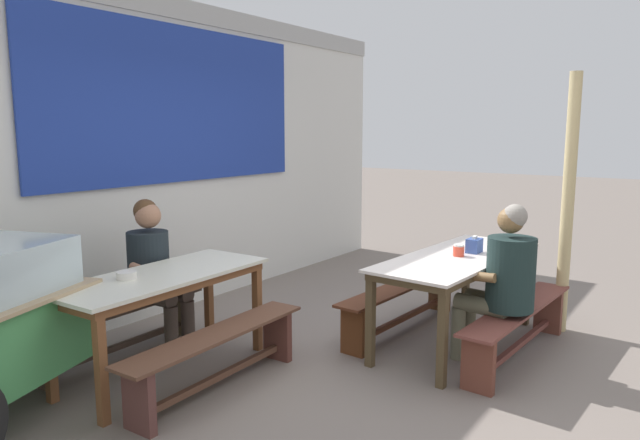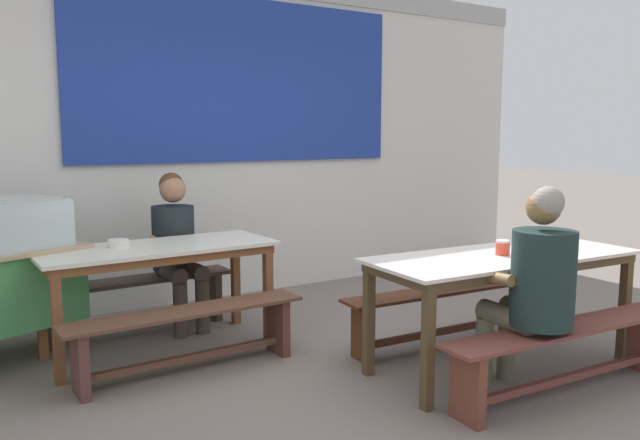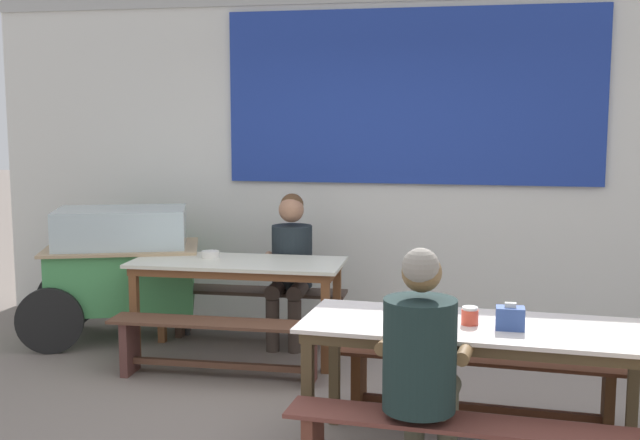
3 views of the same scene
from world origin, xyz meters
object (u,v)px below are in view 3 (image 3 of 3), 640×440
object	(u,v)px
dining_table_far	(238,271)
bench_near_back	(479,380)
bench_far_front	(218,341)
person_center_facing	(290,259)
bench_far_back	(256,305)
person_near_front	(422,357)
food_cart	(120,262)
tissue_box	(510,318)
soup_bowl	(210,254)
condiment_jar	(470,316)
dining_table_near	(475,337)

from	to	relation	value
dining_table_far	bench_near_back	world-z (taller)	dining_table_far
bench_far_front	person_center_facing	world-z (taller)	person_center_facing
bench_far_back	person_near_front	distance (m)	3.00
bench_far_back	food_cart	world-z (taller)	food_cart
person_center_facing	tissue_box	size ratio (longest dim) A/B	8.40
person_center_facing	soup_bowl	bearing A→B (deg)	-144.47
bench_near_back	condiment_jar	xyz separation A→B (m)	(-0.06, -0.54, 0.54)
tissue_box	soup_bowl	bearing A→B (deg)	143.08
bench_near_back	person_near_front	distance (m)	1.11
bench_far_front	food_cart	world-z (taller)	food_cart
dining_table_far	food_cart	bearing A→B (deg)	164.33
person_near_front	condiment_jar	xyz separation A→B (m)	(0.22, 0.44, 0.11)
dining_table_near	person_center_facing	bearing A→B (deg)	126.86
bench_far_front	condiment_jar	bearing A→B (deg)	-29.93
person_center_facing	food_cart	bearing A→B (deg)	-173.81
dining_table_near	condiment_jar	distance (m)	0.13
soup_bowl	tissue_box	bearing A→B (deg)	-36.92
food_cart	person_center_facing	bearing A→B (deg)	6.19
bench_far_back	tissue_box	distance (m)	2.98
food_cart	condiment_jar	size ratio (longest dim) A/B	18.03
bench_near_back	soup_bowl	distance (m)	2.42
person_near_front	tissue_box	distance (m)	0.59
bench_far_back	bench_near_back	distance (m)	2.42
food_cart	condiment_jar	bearing A→B (deg)	-32.62
bench_far_front	person_center_facing	xyz separation A→B (m)	(0.30, 1.00, 0.42)
dining_table_near	bench_near_back	xyz separation A→B (m)	(0.03, 0.53, -0.41)
dining_table_far	bench_far_back	xyz separation A→B (m)	(-0.01, 0.53, -0.40)
dining_table_far	bench_far_front	xyz separation A→B (m)	(0.01, -0.53, -0.41)
bench_near_back	person_center_facing	xyz separation A→B (m)	(-1.54, 1.48, 0.42)
dining_table_far	soup_bowl	bearing A→B (deg)	162.43
tissue_box	condiment_jar	bearing A→B (deg)	165.08
dining_table_near	bench_far_back	size ratio (longest dim) A/B	1.23
bench_near_back	food_cart	xyz separation A→B (m)	(-2.98, 1.33, 0.38)
food_cart	bench_far_front	bearing A→B (deg)	-36.51
soup_bowl	food_cart	bearing A→B (deg)	164.86
bench_far_front	person_near_front	size ratio (longest dim) A/B	1.26
bench_far_front	tissue_box	size ratio (longest dim) A/B	10.78
dining_table_far	condiment_jar	xyz separation A→B (m)	(1.79, -1.55, 0.13)
dining_table_near	food_cart	size ratio (longest dim) A/B	1.09
food_cart	soup_bowl	bearing A→B (deg)	-15.14
bench_far_back	condiment_jar	size ratio (longest dim) A/B	15.87
dining_table_near	condiment_jar	xyz separation A→B (m)	(-0.03, -0.01, 0.12)
condiment_jar	person_near_front	bearing A→B (deg)	-117.05
dining_table_far	tissue_box	xyz separation A→B (m)	(2.00, -1.61, 0.14)
bench_far_back	bench_near_back	bearing A→B (deg)	-39.58
bench_far_back	bench_near_back	size ratio (longest dim) A/B	0.88
bench_far_front	soup_bowl	world-z (taller)	soup_bowl
bench_far_back	bench_near_back	world-z (taller)	same
bench_far_back	soup_bowl	world-z (taller)	soup_bowl
dining_table_near	bench_near_back	world-z (taller)	dining_table_near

